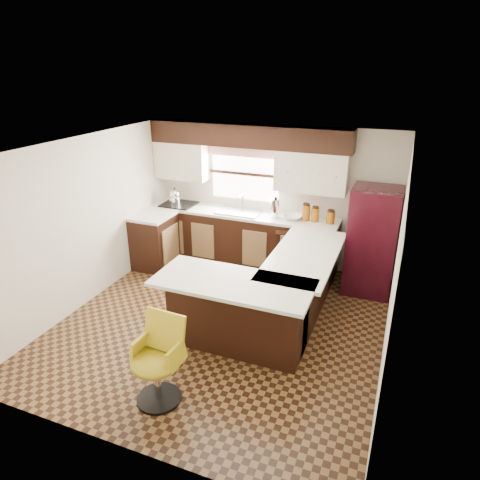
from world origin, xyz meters
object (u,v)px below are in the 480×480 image
at_px(peninsula_return, 238,314).
at_px(refrigerator, 372,241).
at_px(peninsula_long, 299,286).
at_px(bar_chair, 156,363).

relative_size(peninsula_return, refrigerator, 1.00).
relative_size(peninsula_long, bar_chair, 2.04).
distance_m(peninsula_return, bar_chair, 1.27).
distance_m(refrigerator, bar_chair, 3.73).
bearing_deg(peninsula_long, bar_chair, -113.43).
relative_size(peninsula_long, peninsula_return, 1.18).
xyz_separation_m(peninsula_long, bar_chair, (-0.94, -2.18, 0.03)).
xyz_separation_m(peninsula_return, bar_chair, (-0.42, -1.20, 0.03)).
xyz_separation_m(peninsula_long, refrigerator, (0.83, 1.09, 0.37)).
bearing_deg(peninsula_return, peninsula_long, 61.70).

